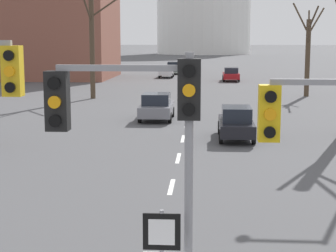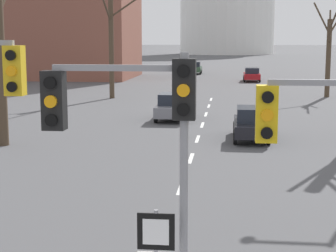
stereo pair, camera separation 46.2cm
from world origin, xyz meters
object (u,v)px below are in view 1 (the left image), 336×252
at_px(traffic_signal_centre_tall, 142,123).
at_px(sedan_far_right, 174,68).
at_px(sedan_mid_centre, 166,71).
at_px(sedan_far_left, 157,107).
at_px(sedan_near_left, 236,123).
at_px(sedan_near_right, 231,74).

bearing_deg(traffic_signal_centre_tall, sedan_far_right, 92.95).
bearing_deg(traffic_signal_centre_tall, sedan_mid_centre, 93.74).
height_order(traffic_signal_centre_tall, sedan_far_right, traffic_signal_centre_tall).
bearing_deg(sedan_far_left, sedan_far_right, 92.05).
distance_m(traffic_signal_centre_tall, sedan_mid_centre, 61.35).
height_order(sedan_mid_centre, sedan_far_right, sedan_far_right).
relative_size(sedan_near_left, sedan_near_right, 1.00).
bearing_deg(sedan_near_right, sedan_far_left, -100.49).
bearing_deg(sedan_far_left, traffic_signal_centre_tall, -85.44).
xyz_separation_m(sedan_far_left, sedan_far_right, (-1.57, 43.78, 0.02)).
bearing_deg(sedan_near_right, sedan_near_left, -92.02).
height_order(traffic_signal_centre_tall, sedan_mid_centre, traffic_signal_centre_tall).
distance_m(sedan_mid_centre, sedan_far_left, 36.61).
bearing_deg(sedan_far_left, sedan_near_left, -54.57).
height_order(sedan_mid_centre, sedan_far_left, sedan_far_left).
distance_m(sedan_near_left, sedan_far_left, 7.66).
bearing_deg(sedan_mid_centre, sedan_far_right, 86.28).
height_order(sedan_near_left, sedan_far_right, sedan_far_right).
xyz_separation_m(sedan_mid_centre, sedan_far_left, (2.04, -36.55, 0.04)).
xyz_separation_m(traffic_signal_centre_tall, sedan_mid_centre, (-4.00, 61.16, -2.78)).
relative_size(traffic_signal_centre_tall, sedan_far_left, 1.11).
distance_m(traffic_signal_centre_tall, sedan_far_left, 24.84).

